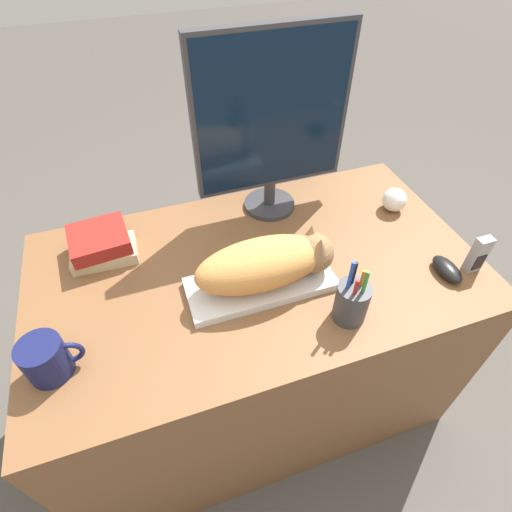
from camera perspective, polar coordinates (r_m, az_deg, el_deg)
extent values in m
plane|color=#4C4742|center=(1.61, 4.78, -28.94)|extent=(12.00, 12.00, 0.00)
cube|color=brown|center=(1.41, 0.08, -11.64)|extent=(1.26, 0.71, 0.72)
cube|color=silver|center=(1.07, 0.67, -4.01)|extent=(0.39, 0.16, 0.02)
ellipsoid|color=#D18C47|center=(1.01, 0.71, -1.19)|extent=(0.35, 0.15, 0.13)
sphere|color=olive|center=(1.06, 8.23, 0.45)|extent=(0.11, 0.11, 0.11)
cone|color=olive|center=(1.01, 9.16, 1.49)|extent=(0.04, 0.04, 0.04)
cone|color=olive|center=(1.04, 7.90, 3.43)|extent=(0.04, 0.04, 0.04)
cylinder|color=#333338|center=(1.33, 1.91, 7.42)|extent=(0.16, 0.16, 0.02)
cylinder|color=#333338|center=(1.30, 1.96, 9.29)|extent=(0.04, 0.04, 0.09)
cube|color=#333338|center=(1.16, 2.29, 19.68)|extent=(0.45, 0.03, 0.45)
cube|color=black|center=(1.16, 2.46, 19.49)|extent=(0.43, 0.01, 0.43)
ellipsoid|color=black|center=(1.22, 25.63, -1.71)|extent=(0.05, 0.11, 0.03)
cylinder|color=#141947|center=(1.00, -27.88, -12.91)|extent=(0.10, 0.10, 0.10)
torus|color=#141947|center=(0.99, -25.19, -12.43)|extent=(0.07, 0.01, 0.07)
cylinder|color=#38383D|center=(1.00, 13.47, -6.48)|extent=(0.08, 0.08, 0.11)
cylinder|color=orange|center=(0.98, 14.66, -4.31)|extent=(0.01, 0.01, 0.11)
cylinder|color=black|center=(0.97, 13.51, -3.65)|extent=(0.01, 0.01, 0.13)
cylinder|color=#1E47B2|center=(0.95, 13.04, -4.06)|extent=(0.01, 0.01, 0.15)
cylinder|color=#B21E1E|center=(0.96, 13.77, -5.63)|extent=(0.01, 0.01, 0.11)
cylinder|color=#338C38|center=(0.96, 15.01, -4.91)|extent=(0.01, 0.01, 0.13)
sphere|color=silver|center=(1.37, 19.16, 7.60)|extent=(0.08, 0.08, 0.08)
cube|color=#99999E|center=(1.24, 29.14, 0.16)|extent=(0.04, 0.03, 0.11)
cube|color=black|center=(1.24, 29.26, -0.82)|extent=(0.03, 0.00, 0.05)
cube|color=#C6B284|center=(1.22, -20.82, 0.43)|extent=(0.18, 0.12, 0.04)
cube|color=maroon|center=(1.21, -21.52, 2.24)|extent=(0.17, 0.17, 0.04)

